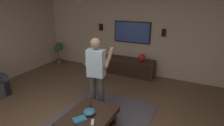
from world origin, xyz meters
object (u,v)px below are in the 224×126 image
Objects in this scene: tv at (132,32)px; person_standing at (97,71)px; bowl at (89,112)px; coffee_table at (89,119)px; vase_round at (142,58)px; wall_speaker_left at (164,33)px; potted_plant_short at (59,51)px; remote_white at (93,122)px; book at (80,120)px; wall_speaker_right at (101,27)px; media_console at (128,67)px; remote_black at (90,104)px.

tv reaches higher than person_standing.
person_standing is 7.34× the size of bowl.
coffee_table is at bearing -167.67° from person_standing.
wall_speaker_left reaches higher than vase_round.
potted_plant_short is 4.46m from remote_white.
wall_speaker_right reaches higher than book.
vase_round is at bearing 86.05° from media_console.
remote_black is (-2.66, -0.24, 0.14)m from media_console.
remote_white is (-2.96, -3.33, -0.12)m from potted_plant_short.
vase_round is (-0.27, -0.45, -0.71)m from tv.
wall_speaker_left is (0.29, -0.53, 0.76)m from vase_round.
tv is at bearing 180.00° from media_console.
vase_round is at bearing -25.92° from remote_white.
remote_white is at bearing -131.65° from potted_plant_short.
bowl is 1.02× the size of wall_speaker_right.
tv is 5.43× the size of wall_speaker_left.
potted_plant_short is (-0.16, 2.76, 0.25)m from media_console.
remote_black is 0.50m from book.
book reaches higher than remote_black.
potted_plant_short is 3.87m from wall_speaker_left.
remote_white is (-3.36, -0.57, -0.95)m from tv.
tv reaches higher than bowl.
person_standing is at bearing 171.20° from vase_round.
wall_speaker_left is 2.13m from wall_speaker_right.
media_console reaches higher than bowl.
coffee_table is 0.84× the size of tv.
coffee_table is 4.55× the size of book.
remote_white is at bearing 173.03° from wall_speaker_left.
coffee_table is at bearing 151.05° from bowl.
media_console reaches higher than remote_black.
potted_plant_short is 3.91m from remote_black.
person_standing is at bearing 20.18° from bowl.
remote_white is 3.55m from wall_speaker_left.
coffee_table is at bearing 7.50° from media_console.
vase_round is (2.91, -0.07, 0.36)m from coffee_table.
bowl is (-3.17, -0.39, -0.92)m from tv.
media_console reaches higher than remote_white.
potted_plant_short is at bearing -100.31° from book.
media_console is 7.73× the size of book.
media_console is 11.33× the size of remote_black.
person_standing reaches higher than remote_white.
wall_speaker_right reaches higher than remote_white.
wall_speaker_left is at bearing -10.57° from bowl.
wall_speaker_left reaches higher than coffee_table.
potted_plant_short reaches higher than remote_black.
potted_plant_short reaches higher than bowl.
coffee_table is 2.93m from vase_round.
vase_round is at bearing -16.04° from person_standing.
wall_speaker_left is at bearing -156.93° from book.
book is (-3.00, -3.10, -0.11)m from potted_plant_short.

